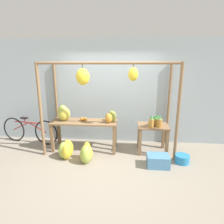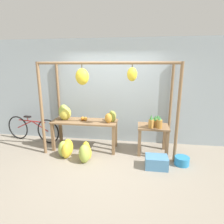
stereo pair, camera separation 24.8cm
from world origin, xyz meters
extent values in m
plane|color=gray|center=(0.00, 0.00, 0.00)|extent=(20.00, 20.00, 0.00)
cube|color=#99A8B2|center=(0.00, 1.48, 1.40)|extent=(8.00, 0.08, 2.80)
cylinder|color=brown|center=(-1.54, 0.42, 1.10)|extent=(0.07, 0.07, 2.19)
cylinder|color=brown|center=(1.54, 0.42, 1.10)|extent=(0.07, 0.07, 2.19)
cylinder|color=brown|center=(-1.54, 1.39, 1.10)|extent=(0.07, 0.07, 2.19)
cylinder|color=brown|center=(1.54, 1.39, 1.10)|extent=(0.07, 0.07, 2.19)
cylinder|color=brown|center=(0.00, 0.42, 2.16)|extent=(3.08, 0.06, 0.06)
cylinder|color=brown|center=(-0.53, 0.42, 2.09)|extent=(0.02, 0.02, 0.08)
ellipsoid|color=yellow|center=(-0.53, 0.42, 1.88)|extent=(0.29, 0.26, 0.36)
cylinder|color=brown|center=(0.55, 0.42, 2.10)|extent=(0.02, 0.02, 0.06)
ellipsoid|color=yellow|center=(0.55, 0.42, 1.93)|extent=(0.21, 0.19, 0.29)
cube|color=brown|center=(-0.63, 0.81, 0.74)|extent=(1.63, 0.58, 0.04)
cube|color=brown|center=(-1.39, 0.57, 0.36)|extent=(0.07, 0.07, 0.72)
cube|color=brown|center=(0.14, 0.57, 0.36)|extent=(0.07, 0.07, 0.72)
cube|color=brown|center=(-1.39, 1.04, 0.36)|extent=(0.07, 0.07, 0.72)
cube|color=brown|center=(0.14, 1.04, 0.36)|extent=(0.07, 0.07, 0.72)
cube|color=brown|center=(1.08, 0.81, 0.68)|extent=(0.73, 0.56, 0.04)
cube|color=brown|center=(0.76, 0.58, 0.33)|extent=(0.07, 0.07, 0.66)
cube|color=brown|center=(1.39, 0.58, 0.33)|extent=(0.07, 0.07, 0.66)
cube|color=brown|center=(0.76, 1.04, 0.33)|extent=(0.07, 0.07, 0.66)
cube|color=brown|center=(1.39, 1.04, 0.33)|extent=(0.07, 0.07, 0.66)
ellipsoid|color=gold|center=(-1.13, 0.81, 0.93)|extent=(0.38, 0.37, 0.35)
ellipsoid|color=gold|center=(-1.19, 0.86, 0.93)|extent=(0.32, 0.33, 0.34)
ellipsoid|color=#9EB247|center=(-1.16, 0.80, 0.96)|extent=(0.29, 0.26, 0.40)
sphere|color=orange|center=(-0.70, 0.86, 0.80)|extent=(0.09, 0.09, 0.09)
sphere|color=orange|center=(-0.62, 0.83, 0.80)|extent=(0.08, 0.08, 0.08)
sphere|color=orange|center=(-0.69, 0.82, 0.80)|extent=(0.07, 0.07, 0.07)
sphere|color=orange|center=(-0.60, 0.81, 0.81)|extent=(0.10, 0.10, 0.10)
cylinder|color=#A3702D|center=(1.20, 0.66, 0.80)|extent=(0.14, 0.14, 0.20)
cone|color=#428442|center=(1.20, 0.66, 0.94)|extent=(0.09, 0.09, 0.09)
cylinder|color=#B27F38|center=(1.01, 0.65, 0.80)|extent=(0.12, 0.12, 0.20)
cone|color=#428442|center=(1.01, 0.65, 0.96)|extent=(0.08, 0.08, 0.12)
cylinder|color=#B27F38|center=(1.18, 0.92, 0.78)|extent=(0.15, 0.15, 0.16)
cone|color=#337538|center=(1.18, 0.92, 0.90)|extent=(0.10, 0.10, 0.08)
cylinder|color=olive|center=(1.11, 0.73, 0.78)|extent=(0.12, 0.12, 0.16)
cone|color=#428442|center=(1.11, 0.73, 0.92)|extent=(0.08, 0.08, 0.13)
cylinder|color=olive|center=(1.09, 0.77, 0.77)|extent=(0.15, 0.15, 0.15)
cone|color=#428442|center=(1.09, 0.77, 0.90)|extent=(0.10, 0.10, 0.10)
ellipsoid|color=yellow|center=(-0.93, 0.31, 0.20)|extent=(0.34, 0.34, 0.40)
ellipsoid|color=yellow|center=(-0.94, 0.40, 0.20)|extent=(0.34, 0.34, 0.40)
ellipsoid|color=gold|center=(-1.03, 0.34, 0.18)|extent=(0.23, 0.21, 0.35)
ellipsoid|color=#9EB247|center=(-1.00, 0.27, 0.20)|extent=(0.33, 0.34, 0.40)
ellipsoid|color=gold|center=(-0.92, 0.23, 0.19)|extent=(0.21, 0.23, 0.38)
ellipsoid|color=gold|center=(-0.42, 0.20, 0.18)|extent=(0.29, 0.28, 0.36)
ellipsoid|color=yellow|center=(-0.46, 0.28, 0.21)|extent=(0.27, 0.28, 0.42)
ellipsoid|color=gold|center=(-0.48, 0.19, 0.14)|extent=(0.27, 0.25, 0.28)
ellipsoid|color=#9EB247|center=(-0.45, 0.10, 0.21)|extent=(0.28, 0.31, 0.43)
cube|color=#4C84B2|center=(1.12, 0.10, 0.13)|extent=(0.47, 0.34, 0.26)
cylinder|color=teal|center=(1.69, 0.30, 0.09)|extent=(0.31, 0.31, 0.18)
torus|color=black|center=(-2.76, 1.17, 0.35)|extent=(0.69, 0.16, 0.69)
torus|color=black|center=(-1.73, 0.99, 0.35)|extent=(0.69, 0.16, 0.69)
cylinder|color=maroon|center=(-2.24, 1.08, 0.59)|extent=(0.87, 0.19, 0.03)
cylinder|color=maroon|center=(-2.50, 1.12, 0.47)|extent=(0.53, 0.12, 0.27)
cylinder|color=maroon|center=(-1.99, 1.03, 0.47)|extent=(0.53, 0.12, 0.27)
cylinder|color=maroon|center=(-2.37, 1.10, 0.64)|extent=(0.02, 0.02, 0.10)
cube|color=black|center=(-2.37, 1.10, 0.71)|extent=(0.21, 0.11, 0.04)
cylinder|color=maroon|center=(-1.84, 1.01, 0.64)|extent=(0.02, 0.02, 0.10)
ellipsoid|color=#93A33D|center=(0.09, 0.79, 0.90)|extent=(0.17, 0.16, 0.28)
ellipsoid|color=#B2993D|center=(0.11, 0.84, 0.89)|extent=(0.16, 0.17, 0.26)
ellipsoid|color=gold|center=(0.00, 0.70, 0.88)|extent=(0.19, 0.17, 0.25)
ellipsoid|color=#93A33D|center=(0.04, 0.90, 0.89)|extent=(0.17, 0.18, 0.26)
camera|label=1|loc=(0.45, -3.60, 2.13)|focal=30.00mm
camera|label=2|loc=(0.70, -3.57, 2.13)|focal=30.00mm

